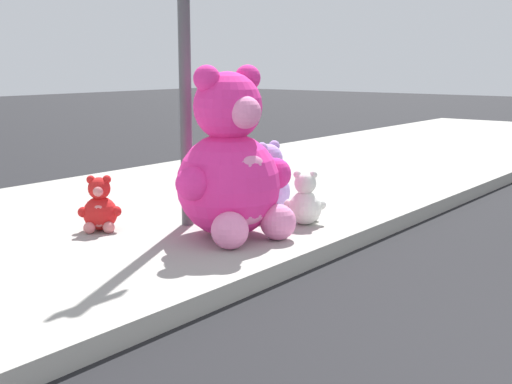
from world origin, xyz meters
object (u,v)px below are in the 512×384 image
sign_pole (184,36)px  plush_white (305,202)px  plush_red (100,209)px  plush_lavender (266,184)px  plush_pink_large (231,169)px

sign_pole → plush_white: size_ratio=6.33×
sign_pole → plush_red: 1.69m
plush_lavender → plush_white: (-0.15, -0.56, -0.08)m
plush_pink_large → sign_pole: bearing=82.6°
plush_pink_large → plush_red: plush_pink_large is taller
sign_pole → plush_pink_large: size_ratio=2.20×
plush_lavender → plush_red: plush_lavender is taller
plush_pink_large → plush_lavender: plush_pink_large is taller
plush_red → plush_white: 1.86m
plush_pink_large → plush_lavender: (0.92, 0.32, -0.30)m
plush_lavender → plush_white: plush_lavender is taller
plush_pink_large → plush_white: bearing=-17.9°
plush_red → plush_white: plush_white is taller
sign_pole → plush_lavender: sign_pole is taller
sign_pole → plush_lavender: bearing=-18.1°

